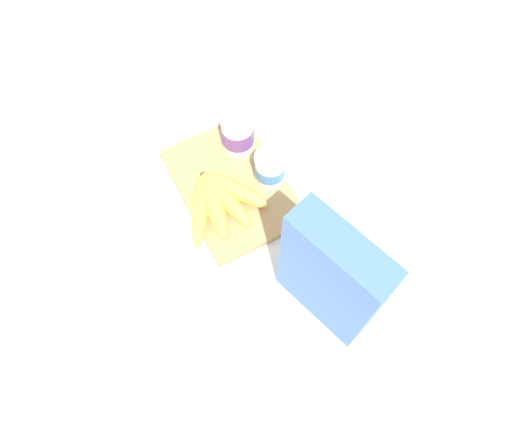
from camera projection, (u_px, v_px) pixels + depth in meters
ground_plane at (233, 189)px, 1.13m from camera, size 2.40×2.40×0.00m
cutting_board at (233, 186)px, 1.12m from camera, size 0.31×0.22×0.02m
cereal_box at (331, 277)px, 0.88m from camera, size 0.20×0.12×0.30m
yogurt_cup_front at (238, 133)px, 1.11m from camera, size 0.07×0.07×0.10m
yogurt_cup_back at (270, 168)px, 1.09m from camera, size 0.07×0.07×0.08m
banana_bunch at (220, 200)px, 1.07m from camera, size 0.17×0.20×0.04m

